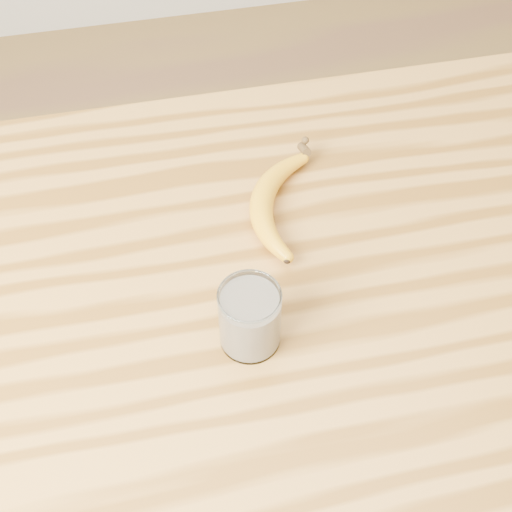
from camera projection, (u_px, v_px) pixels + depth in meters
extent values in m
plane|color=brown|center=(282.00, 499.00, 1.69)|extent=(4.00, 4.00, 0.00)
cube|color=#AC7734|center=(301.00, 281.00, 0.99)|extent=(1.20, 0.80, 0.04)
cylinder|color=brown|center=(485.00, 239.00, 1.62)|extent=(0.06, 0.06, 0.86)
cylinder|color=white|center=(250.00, 318.00, 0.87)|extent=(0.08, 0.08, 0.10)
torus|color=white|center=(249.00, 296.00, 0.83)|extent=(0.08, 0.08, 0.00)
cylinder|color=silver|center=(250.00, 320.00, 0.88)|extent=(0.07, 0.07, 0.08)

